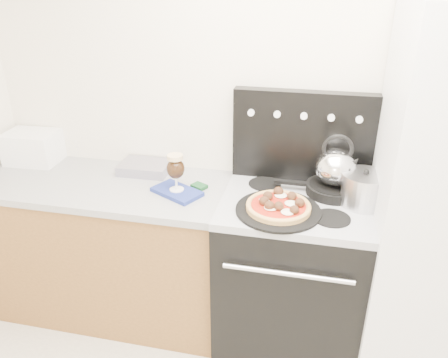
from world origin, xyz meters
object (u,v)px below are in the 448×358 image
(pizza, at_px, (278,205))
(fridge, at_px, (444,212))
(stove_body, at_px, (290,275))
(beer_glass, at_px, (176,172))
(stock_pot, at_px, (363,190))
(base_cabinet, at_px, (110,250))
(toaster_oven, at_px, (33,147))
(tea_kettle, at_px, (336,164))
(pizza_pan, at_px, (278,210))
(skillet, at_px, (333,189))
(oven_mitt, at_px, (177,192))

(pizza, bearing_deg, fridge, 8.14)
(stove_body, height_order, fridge, fridge)
(beer_glass, height_order, stock_pot, beer_glass)
(base_cabinet, distance_m, toaster_oven, 0.80)
(toaster_oven, distance_m, tea_kettle, 1.83)
(beer_glass, bearing_deg, base_cabinet, 173.87)
(pizza_pan, height_order, stock_pot, stock_pot)
(fridge, bearing_deg, pizza_pan, -171.86)
(base_cabinet, xyz_separation_m, skillet, (1.29, 0.09, 0.52))
(skillet, bearing_deg, stove_body, -147.34)
(pizza, height_order, skillet, pizza)
(oven_mitt, height_order, pizza_pan, pizza_pan)
(beer_glass, xyz_separation_m, skillet, (0.82, 0.14, -0.08))
(skillet, xyz_separation_m, tea_kettle, (0.00, 0.00, 0.14))
(stock_pot, bearing_deg, pizza, -158.16)
(base_cabinet, bearing_deg, stock_pot, 0.03)
(toaster_oven, relative_size, skillet, 1.09)
(oven_mitt, xyz_separation_m, pizza_pan, (0.56, -0.11, 0.02))
(stove_body, relative_size, pizza, 2.79)
(stove_body, distance_m, toaster_oven, 1.74)
(toaster_oven, relative_size, pizza, 0.98)
(base_cabinet, distance_m, pizza_pan, 1.15)
(toaster_oven, bearing_deg, skillet, -5.40)
(pizza, distance_m, skillet, 0.37)
(toaster_oven, height_order, stock_pot, toaster_oven)
(toaster_oven, bearing_deg, fridge, -8.33)
(beer_glass, bearing_deg, oven_mitt, 0.00)
(toaster_oven, relative_size, oven_mitt, 1.16)
(toaster_oven, distance_m, oven_mitt, 1.03)
(stove_body, distance_m, pizza_pan, 0.51)
(fridge, distance_m, tea_kettle, 0.55)
(toaster_oven, bearing_deg, stove_body, -9.82)
(oven_mitt, xyz_separation_m, tea_kettle, (0.82, 0.14, 0.18))
(stock_pot, bearing_deg, beer_glass, -176.93)
(stove_body, distance_m, oven_mitt, 0.79)
(fridge, height_order, skillet, fridge)
(stove_body, height_order, toaster_oven, toaster_oven)
(stock_pot, bearing_deg, fridge, -7.77)
(pizza_pan, relative_size, stock_pot, 1.91)
(oven_mitt, relative_size, stock_pot, 1.21)
(stove_body, xyz_separation_m, pizza, (-0.08, -0.14, 0.52))
(oven_mitt, distance_m, skillet, 0.83)
(pizza, bearing_deg, pizza_pan, 180.00)
(base_cabinet, xyz_separation_m, toaster_oven, (-0.53, 0.18, 0.57))
(beer_glass, bearing_deg, skillet, 10.00)
(skillet, bearing_deg, tea_kettle, 0.00)
(pizza, xyz_separation_m, tea_kettle, (0.26, 0.25, 0.13))
(stove_body, bearing_deg, oven_mitt, -177.68)
(toaster_oven, distance_m, pizza_pan, 1.60)
(beer_glass, xyz_separation_m, tea_kettle, (0.82, 0.14, 0.06))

